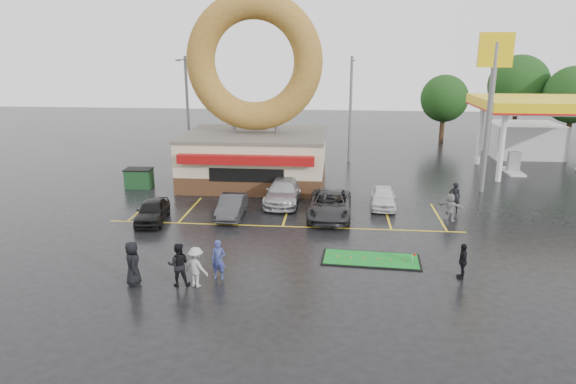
# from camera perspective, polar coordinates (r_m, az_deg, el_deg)

# --- Properties ---
(ground) EXTENTS (120.00, 120.00, 0.00)m
(ground) POSITION_cam_1_polar(r_m,az_deg,el_deg) (25.57, -1.41, -6.38)
(ground) COLOR black
(ground) RESTS_ON ground
(donut_shop) EXTENTS (10.20, 8.70, 13.50)m
(donut_shop) POSITION_cam_1_polar(r_m,az_deg,el_deg) (37.32, -3.69, 7.74)
(donut_shop) COLOR #472B19
(donut_shop) RESTS_ON ground
(gas_station) EXTENTS (12.30, 13.65, 5.90)m
(gas_station) POSITION_cam_1_polar(r_m,az_deg,el_deg) (48.01, 26.52, 6.99)
(gas_station) COLOR silver
(gas_station) RESTS_ON ground
(shell_sign) EXTENTS (2.20, 0.36, 10.60)m
(shell_sign) POSITION_cam_1_polar(r_m,az_deg,el_deg) (37.00, 21.76, 11.15)
(shell_sign) COLOR slate
(shell_sign) RESTS_ON ground
(streetlight_left) EXTENTS (0.40, 2.21, 9.00)m
(streetlight_left) POSITION_cam_1_polar(r_m,az_deg,el_deg) (45.56, -11.14, 9.32)
(streetlight_left) COLOR slate
(streetlight_left) RESTS_ON ground
(streetlight_mid) EXTENTS (0.40, 2.21, 9.00)m
(streetlight_mid) POSITION_cam_1_polar(r_m,az_deg,el_deg) (44.71, 6.96, 9.38)
(streetlight_mid) COLOR slate
(streetlight_mid) RESTS_ON ground
(streetlight_right) EXTENTS (0.40, 2.21, 9.00)m
(streetlight_right) POSITION_cam_1_polar(r_m,az_deg,el_deg) (47.54, 21.72, 8.77)
(streetlight_right) COLOR slate
(streetlight_right) RESTS_ON ground
(tree_far_a) EXTENTS (5.60, 5.60, 8.00)m
(tree_far_a) POSITION_cam_1_polar(r_m,az_deg,el_deg) (58.47, 29.16, 9.41)
(tree_far_a) COLOR #332114
(tree_far_a) RESTS_ON ground
(tree_far_c) EXTENTS (6.30, 6.30, 9.00)m
(tree_far_c) POSITION_cam_1_polar(r_m,az_deg,el_deg) (60.74, 24.25, 10.78)
(tree_far_c) COLOR #332114
(tree_far_c) RESTS_ON ground
(tree_far_d) EXTENTS (4.90, 4.90, 7.00)m
(tree_far_d) POSITION_cam_1_polar(r_m,az_deg,el_deg) (56.85, 16.98, 9.90)
(tree_far_d) COLOR #332114
(tree_far_d) RESTS_ON ground
(car_black) EXTENTS (2.07, 4.05, 1.32)m
(car_black) POSITION_cam_1_polar(r_m,az_deg,el_deg) (30.29, -14.83, -2.03)
(car_black) COLOR black
(car_black) RESTS_ON ground
(car_dgrey) EXTENTS (1.41, 3.90, 1.28)m
(car_dgrey) POSITION_cam_1_polar(r_m,az_deg,el_deg) (30.37, -6.27, -1.58)
(car_dgrey) COLOR #2F2F31
(car_dgrey) RESTS_ON ground
(car_silver) EXTENTS (2.21, 5.18, 1.49)m
(car_silver) POSITION_cam_1_polar(r_m,az_deg,el_deg) (32.87, -0.53, 0.05)
(car_silver) COLOR #A9A9AE
(car_silver) RESTS_ON ground
(car_grey) EXTENTS (2.60, 5.38, 1.48)m
(car_grey) POSITION_cam_1_polar(r_m,az_deg,el_deg) (30.24, 4.67, -1.42)
(car_grey) COLOR #29282B
(car_grey) RESTS_ON ground
(car_white) EXTENTS (1.74, 3.86, 1.29)m
(car_white) POSITION_cam_1_polar(r_m,az_deg,el_deg) (32.55, 10.53, -0.56)
(car_white) COLOR silver
(car_white) RESTS_ON ground
(person_blue) EXTENTS (0.66, 0.46, 1.73)m
(person_blue) POSITION_cam_1_polar(r_m,az_deg,el_deg) (22.36, -7.73, -7.47)
(person_blue) COLOR navy
(person_blue) RESTS_ON ground
(person_blackjkt) EXTENTS (1.02, 0.87, 1.87)m
(person_blackjkt) POSITION_cam_1_polar(r_m,az_deg,el_deg) (22.01, -12.07, -7.88)
(person_blackjkt) COLOR black
(person_blackjkt) RESTS_ON ground
(person_hoodie) EXTENTS (1.28, 1.04, 1.73)m
(person_hoodie) POSITION_cam_1_polar(r_m,az_deg,el_deg) (21.80, -10.17, -8.21)
(person_hoodie) COLOR gray
(person_hoodie) RESTS_ON ground
(person_bystander) EXTENTS (0.94, 1.10, 1.92)m
(person_bystander) POSITION_cam_1_polar(r_m,az_deg,el_deg) (22.52, -16.88, -7.61)
(person_bystander) COLOR black
(person_bystander) RESTS_ON ground
(person_cameraman) EXTENTS (0.47, 0.96, 1.58)m
(person_cameraman) POSITION_cam_1_polar(r_m,az_deg,el_deg) (23.46, 18.83, -7.26)
(person_cameraman) COLOR black
(person_cameraman) RESTS_ON ground
(person_walker_near) EXTENTS (1.56, 1.09, 1.62)m
(person_walker_near) POSITION_cam_1_polar(r_m,az_deg,el_deg) (30.86, 17.56, -1.62)
(person_walker_near) COLOR gray
(person_walker_near) RESTS_ON ground
(person_walker_far) EXTENTS (0.73, 0.54, 1.85)m
(person_walker_far) POSITION_cam_1_polar(r_m,az_deg,el_deg) (32.57, 18.01, -0.56)
(person_walker_far) COLOR black
(person_walker_far) RESTS_ON ground
(dumpster) EXTENTS (1.86, 1.29, 1.30)m
(dumpster) POSITION_cam_1_polar(r_m,az_deg,el_deg) (38.04, -16.22, 1.44)
(dumpster) COLOR #1A4422
(dumpster) RESTS_ON ground
(putting_green) EXTENTS (4.69, 2.25, 0.57)m
(putting_green) POSITION_cam_1_polar(r_m,az_deg,el_deg) (24.63, 9.19, -7.38)
(putting_green) COLOR black
(putting_green) RESTS_ON ground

